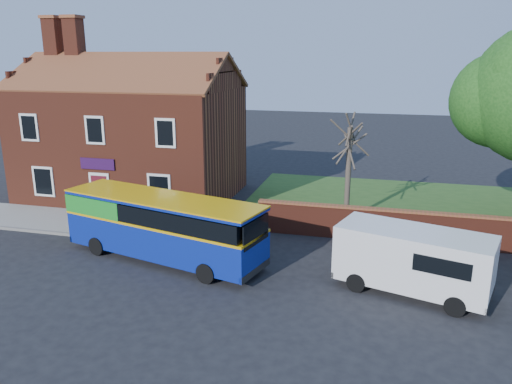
# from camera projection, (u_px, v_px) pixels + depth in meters

# --- Properties ---
(ground) EXTENTS (120.00, 120.00, 0.00)m
(ground) POSITION_uv_depth(u_px,v_px,m) (162.00, 288.00, 18.68)
(ground) COLOR black
(ground) RESTS_ON ground
(pavement) EXTENTS (18.00, 3.50, 0.12)m
(pavement) POSITION_uv_depth(u_px,v_px,m) (84.00, 223.00, 25.71)
(pavement) COLOR gray
(pavement) RESTS_ON ground
(kerb) EXTENTS (18.00, 0.15, 0.14)m
(kerb) POSITION_uv_depth(u_px,v_px,m) (63.00, 234.00, 24.08)
(kerb) COLOR slate
(kerb) RESTS_ON ground
(grass_strip) EXTENTS (26.00, 12.00, 0.04)m
(grass_strip) POSITION_uv_depth(u_px,v_px,m) (477.00, 211.00, 27.69)
(grass_strip) COLOR #426B28
(grass_strip) RESTS_ON ground
(shop_building) EXTENTS (12.30, 8.13, 10.50)m
(shop_building) POSITION_uv_depth(u_px,v_px,m) (133.00, 140.00, 30.18)
(shop_building) COLOR maroon
(shop_building) RESTS_ON ground
(boundary_wall) EXTENTS (22.00, 0.38, 1.60)m
(boundary_wall) POSITION_uv_depth(u_px,v_px,m) (502.00, 234.00, 21.88)
(boundary_wall) COLOR maroon
(boundary_wall) RESTS_ON ground
(bus) EXTENTS (9.27, 4.47, 2.74)m
(bus) POSITION_uv_depth(u_px,v_px,m) (158.00, 223.00, 21.04)
(bus) COLOR navy
(bus) RESTS_ON ground
(van_near) EXTENTS (5.79, 3.62, 2.37)m
(van_near) POSITION_uv_depth(u_px,v_px,m) (414.00, 258.00, 18.02)
(van_near) COLOR white
(van_near) RESTS_ON ground
(bare_tree) EXTENTS (2.02, 2.41, 5.39)m
(bare_tree) POSITION_uv_depth(u_px,v_px,m) (348.00, 170.00, 25.36)
(bare_tree) COLOR #4C4238
(bare_tree) RESTS_ON ground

